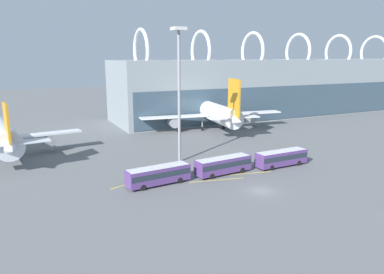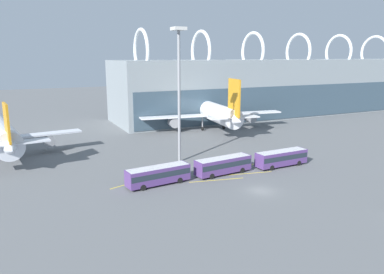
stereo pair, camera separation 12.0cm
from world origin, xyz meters
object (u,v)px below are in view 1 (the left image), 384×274
airliner_at_gate_near (0,134)px  shuttle_bus_0 (158,174)px  airliner_at_gate_far (212,111)px  shuttle_bus_2 (281,157)px  floodlight_mast (179,77)px  shuttle_bus_1 (223,164)px

airliner_at_gate_near → shuttle_bus_0: bearing=-149.5°
airliner_at_gate_far → shuttle_bus_2: bearing=178.7°
airliner_at_gate_far → floodlight_mast: size_ratio=1.62×
airliner_at_gate_near → shuttle_bus_0: 39.60m
airliner_at_gate_near → shuttle_bus_0: size_ratio=3.33×
shuttle_bus_0 → shuttle_bus_2: same height
airliner_at_gate_near → shuttle_bus_1: 48.21m
airliner_at_gate_far → shuttle_bus_0: 50.08m
shuttle_bus_2 → floodlight_mast: size_ratio=0.42×
airliner_at_gate_near → shuttle_bus_2: size_ratio=3.37×
airliner_at_gate_far → shuttle_bus_2: size_ratio=3.86×
floodlight_mast → airliner_at_gate_near: bearing=148.7°
shuttle_bus_2 → airliner_at_gate_near: bearing=144.9°
airliner_at_gate_far → floodlight_mast: floodlight_mast is taller
shuttle_bus_0 → shuttle_bus_1: size_ratio=1.00×
airliner_at_gate_far → shuttle_bus_0: size_ratio=3.82×
shuttle_bus_0 → shuttle_bus_1: 12.79m
floodlight_mast → shuttle_bus_2: bearing=-34.7°
shuttle_bus_0 → airliner_at_gate_near: bearing=121.1°
shuttle_bus_1 → shuttle_bus_2: size_ratio=1.01×
shuttle_bus_2 → floodlight_mast: floodlight_mast is taller
airliner_at_gate_near → floodlight_mast: (32.89, -19.97, 12.22)m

